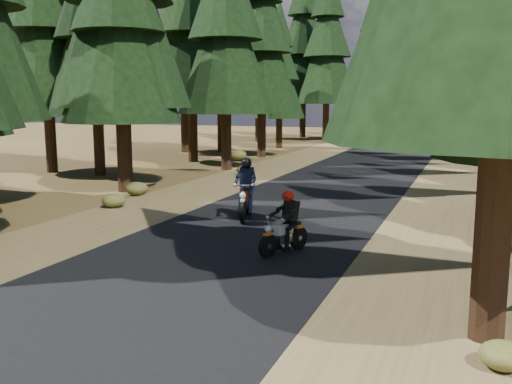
# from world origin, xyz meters

# --- Properties ---
(ground) EXTENTS (120.00, 120.00, 0.00)m
(ground) POSITION_xyz_m (0.00, 0.00, 0.00)
(ground) COLOR #4E371B
(ground) RESTS_ON ground
(road) EXTENTS (6.00, 100.00, 0.01)m
(road) POSITION_xyz_m (0.00, 5.00, 0.01)
(road) COLOR black
(road) RESTS_ON ground
(shoulder_l) EXTENTS (3.20, 100.00, 0.01)m
(shoulder_l) POSITION_xyz_m (-4.60, 5.00, 0.00)
(shoulder_l) COLOR brown
(shoulder_l) RESTS_ON ground
(shoulder_r) EXTENTS (3.20, 100.00, 0.01)m
(shoulder_r) POSITION_xyz_m (4.60, 5.00, 0.00)
(shoulder_r) COLOR brown
(shoulder_r) RESTS_ON ground
(pine_forest) EXTENTS (34.59, 55.08, 16.32)m
(pine_forest) POSITION_xyz_m (-0.02, 21.05, 7.89)
(pine_forest) COLOR black
(pine_forest) RESTS_ON ground
(understory_shrubs) EXTENTS (16.30, 32.53, 0.67)m
(understory_shrubs) POSITION_xyz_m (1.17, 8.16, 0.29)
(understory_shrubs) COLOR #474C1E
(understory_shrubs) RESTS_ON ground
(rider_lead) EXTENTS (1.10, 1.70, 1.46)m
(rider_lead) POSITION_xyz_m (1.37, -0.29, 0.49)
(rider_lead) COLOR beige
(rider_lead) RESTS_ON road
(rider_follow) EXTENTS (1.11, 2.12, 1.81)m
(rider_follow) POSITION_xyz_m (-0.91, 3.01, 0.61)
(rider_follow) COLOR #A11F0A
(rider_follow) RESTS_ON road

